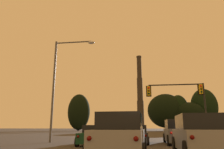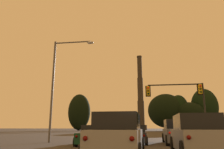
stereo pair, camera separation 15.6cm
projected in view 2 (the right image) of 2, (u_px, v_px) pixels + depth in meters
suv_right_lane_front at (177, 132)px, 17.09m from camera, size 2.19×4.94×1.86m
suv_center_lane_second at (118, 136)px, 9.51m from camera, size 2.22×4.95×1.86m
sedan_left_lane_front at (94, 135)px, 16.52m from camera, size 2.13×4.76×1.43m
suv_right_lane_second at (197, 135)px, 10.27m from camera, size 2.19×4.94×1.86m
hatchback_center_lane_front at (135, 135)px, 17.49m from camera, size 1.94×4.12×1.44m
traffic_light_overhead_right at (184, 96)px, 23.86m from camera, size 6.40×0.50×6.00m
street_lamp at (59, 78)px, 19.95m from camera, size 3.85×0.36×9.23m
smokestack at (141, 100)px, 111.72m from camera, size 5.35×5.35×38.57m
treeline_right_mid at (166, 111)px, 84.56m from camera, size 13.89×12.50×14.13m
treeline_center_right at (205, 107)px, 83.55m from camera, size 9.98×8.98×15.94m
treeline_center_left at (189, 114)px, 81.18m from camera, size 11.20×10.08×10.52m
treeline_far_left at (179, 110)px, 82.81m from camera, size 7.53×6.78×13.44m
treeline_left_mid at (79, 112)px, 89.15m from camera, size 9.04×8.14×14.71m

